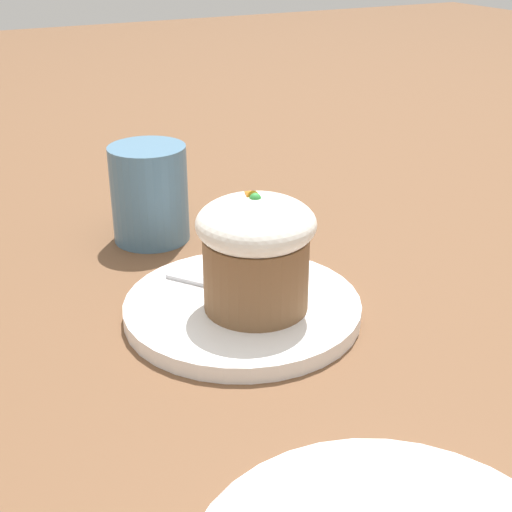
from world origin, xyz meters
The scene contains 5 objects.
ground_plane centered at (0.00, 0.00, 0.00)m, with size 4.00×4.00×0.00m, color brown.
dessert_plate centered at (0.00, 0.00, 0.01)m, with size 0.22×0.22×0.02m.
carrot_cake centered at (-0.01, -0.01, 0.07)m, with size 0.10×0.10×0.11m.
spoon centered at (0.01, -0.01, 0.02)m, with size 0.11×0.09×0.01m.
coffee_cup centered at (0.21, 0.01, 0.05)m, with size 0.12×0.08×0.11m.
Camera 1 is at (-0.51, 0.25, 0.33)m, focal length 50.00 mm.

